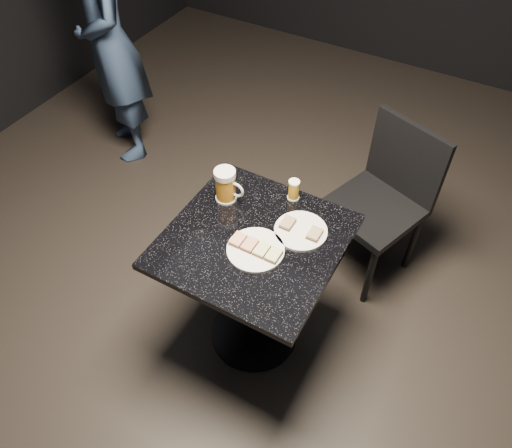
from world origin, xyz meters
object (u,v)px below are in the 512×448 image
Objects in this scene: plate_small at (301,231)px; plate_large at (256,250)px; beer_mug at (226,185)px; beer_tumbler at (294,190)px; table at (254,274)px; patron at (110,42)px; chair at (384,195)px.

plate_large is at bearing -122.20° from plate_small.
plate_small is 1.39× the size of beer_mug.
beer_mug is 1.61× the size of beer_tumbler.
beer_tumbler is (0.03, 0.29, 0.29)m from table.
table is at bearing 8.27° from patron.
patron is (-1.68, 0.79, 0.04)m from plate_small.
table is 0.84m from chair.
chair is at bearing 48.67° from beer_mug.
patron is at bearing 148.30° from plate_large.
beer_mug reaches higher than chair.
plate_large is 2.37× the size of beer_tumbler.
patron is 1.81× the size of chair.
patron is 1.52m from beer_mug.
table is (-0.04, 0.05, -0.25)m from plate_large.
beer_tumbler reaches higher than plate_large.
patron is at bearing 154.84° from plate_small.
plate_large is 0.15× the size of patron.
beer_mug is 0.29m from beer_tumbler.
beer_mug is (-0.22, 0.15, 0.32)m from table.
beer_tumbler is at bearing 90.78° from plate_large.
patron is (-1.57, 0.97, 0.04)m from plate_large.
plate_small is 0.72m from chair.
patron reaches higher than beer_mug.
beer_tumbler reaches higher than plate_small.
beer_mug reaches higher than table.
beer_tumbler is 0.64m from chair.
plate_small is at bearing 57.80° from plate_large.
plate_large is at bearing -53.35° from table.
chair is (0.30, 0.48, -0.30)m from beer_tumbler.
plate_small is 0.14× the size of patron.
beer_tumbler is 0.11× the size of chair.
plate_small is 0.29× the size of table.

